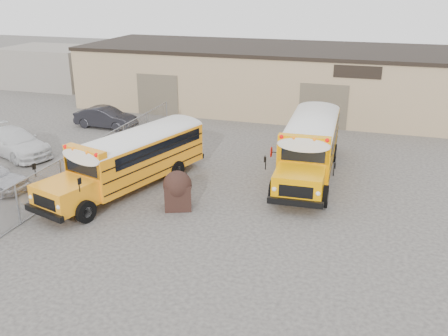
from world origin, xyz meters
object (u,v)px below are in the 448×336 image
(school_bus_left, at_px, (203,128))
(car_white, at_px, (15,142))
(school_bus_right, at_px, (320,114))
(tarp_bundle, at_px, (178,189))
(car_dark, at_px, (106,118))

(school_bus_left, height_order, car_white, school_bus_left)
(school_bus_right, relative_size, car_white, 1.91)
(tarp_bundle, bearing_deg, car_white, 161.62)
(school_bus_right, bearing_deg, school_bus_left, -140.11)
(car_white, bearing_deg, school_bus_right, -41.19)
(school_bus_left, distance_m, tarp_bundle, 7.17)
(school_bus_right, height_order, car_dark, school_bus_right)
(school_bus_left, bearing_deg, tarp_bundle, -79.48)
(tarp_bundle, distance_m, car_white, 12.14)
(car_white, height_order, car_dark, car_white)
(car_dark, bearing_deg, school_bus_right, -81.23)
(car_white, bearing_deg, tarp_bundle, -86.30)
(tarp_bundle, relative_size, car_white, 0.33)
(car_white, bearing_deg, school_bus_left, -50.58)
(car_white, relative_size, car_dark, 1.22)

